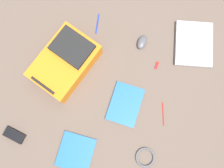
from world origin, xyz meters
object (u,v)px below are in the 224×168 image
at_px(backpack, 65,62).
at_px(pen_black, 163,114).
at_px(usb_stick, 157,65).
at_px(cable_coil, 145,157).
at_px(power_brick, 14,135).
at_px(laptop, 194,44).
at_px(pen_blue, 97,23).
at_px(book_red, 125,104).
at_px(computer_mouse, 142,42).
at_px(book_manual, 76,152).

distance_m(backpack, pen_black, 0.72).
xyz_separation_m(pen_black, usb_stick, (0.12, -0.30, 0.00)).
bearing_deg(pen_black, cable_coil, 82.00).
distance_m(backpack, power_brick, 0.57).
distance_m(laptop, usb_stick, 0.29).
relative_size(pen_black, pen_blue, 1.02).
xyz_separation_m(book_red, pen_blue, (0.34, -0.48, -0.00)).
bearing_deg(computer_mouse, backpack, 38.47).
xyz_separation_m(power_brick, pen_blue, (-0.28, -0.87, -0.01)).
relative_size(pen_blue, usb_stick, 2.83).
xyz_separation_m(computer_mouse, cable_coil, (-0.22, 0.72, -0.01)).
relative_size(pen_black, usb_stick, 2.90).
relative_size(computer_mouse, cable_coil, 0.83).
bearing_deg(book_red, pen_black, -177.72).
bearing_deg(pen_black, pen_blue, -38.57).
bearing_deg(power_brick, usb_stick, -136.85).
height_order(backpack, usb_stick, backpack).
height_order(laptop, cable_coil, laptop).
height_order(laptop, computer_mouse, computer_mouse).
distance_m(cable_coil, usb_stick, 0.60).
xyz_separation_m(book_red, cable_coil, (-0.21, 0.28, -0.00)).
xyz_separation_m(backpack, power_brick, (0.17, 0.54, -0.06)).
relative_size(laptop, computer_mouse, 3.47).
distance_m(computer_mouse, cable_coil, 0.75).
height_order(laptop, book_red, laptop).
bearing_deg(book_red, usb_stick, -112.57).
bearing_deg(computer_mouse, laptop, -160.60).
distance_m(book_red, book_manual, 0.44).
bearing_deg(usb_stick, laptop, -133.43).
bearing_deg(pen_black, power_brick, 24.58).
bearing_deg(pen_black, book_red, 2.28).
bearing_deg(book_manual, cable_coil, -167.37).
xyz_separation_m(book_manual, computer_mouse, (-0.21, -0.82, 0.01)).
height_order(backpack, computer_mouse, backpack).
bearing_deg(laptop, book_red, 57.80).
bearing_deg(book_red, backpack, -18.11).
bearing_deg(backpack, computer_mouse, -146.38).
xyz_separation_m(backpack, book_manual, (-0.23, 0.53, -0.07)).
xyz_separation_m(book_red, pen_black, (-0.25, -0.01, -0.00)).
bearing_deg(pen_blue, usb_stick, 160.09).
distance_m(book_red, usb_stick, 0.34).
bearing_deg(cable_coil, computer_mouse, -72.97).
distance_m(book_red, computer_mouse, 0.44).
xyz_separation_m(laptop, pen_black, (0.08, 0.51, -0.01)).
bearing_deg(power_brick, cable_coil, -172.82).
xyz_separation_m(backpack, computer_mouse, (-0.44, -0.29, -0.06)).
bearing_deg(usb_stick, cable_coil, 97.87).
height_order(backpack, book_red, backpack).
bearing_deg(power_brick, pen_black, -155.42).
distance_m(cable_coil, pen_blue, 0.95).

